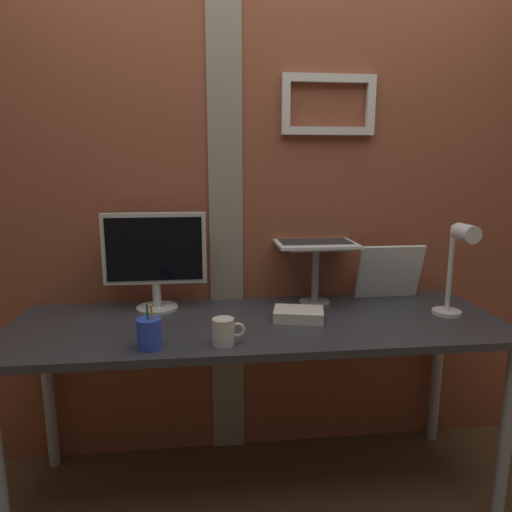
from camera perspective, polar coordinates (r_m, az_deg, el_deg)
The scene contains 11 objects.
ground_plane at distance 2.28m, azimuth 2.32°, elevation -26.22°, with size 6.00×6.00×0.00m, color brown.
brick_wall_back at distance 2.18m, azimuth 1.05°, elevation 6.63°, with size 3.73×0.16×2.42m.
desk at distance 1.91m, azimuth 0.35°, elevation -10.18°, with size 1.99×0.66×0.76m.
monitor at distance 2.02m, azimuth -12.39°, elevation 0.28°, with size 0.44×0.18×0.42m.
laptop_stand at distance 2.09m, azimuth 7.37°, elevation -1.10°, with size 0.28×0.22×0.27m.
laptop at distance 2.13m, azimuth 7.00°, elevation 3.36°, with size 0.35×0.31×0.24m.
whiteboard_panel at distance 2.25m, azimuth 16.15°, elevation -1.91°, with size 0.30×0.02×0.27m, color white.
desk_lamp at distance 2.03m, azimuth 23.71°, elevation -0.44°, with size 0.12×0.20×0.40m.
pen_cup at distance 1.65m, azimuth -13.06°, elevation -9.28°, with size 0.08×0.08×0.16m.
coffee_mug at distance 1.64m, azimuth -3.96°, elevation -9.31°, with size 0.12×0.08×0.10m.
paper_clutter_stack at distance 1.90m, azimuth 5.28°, elevation -7.20°, with size 0.20×0.14×0.04m, color silver.
Camera 1 is at (-0.29, -1.79, 1.39)m, focal length 32.36 mm.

